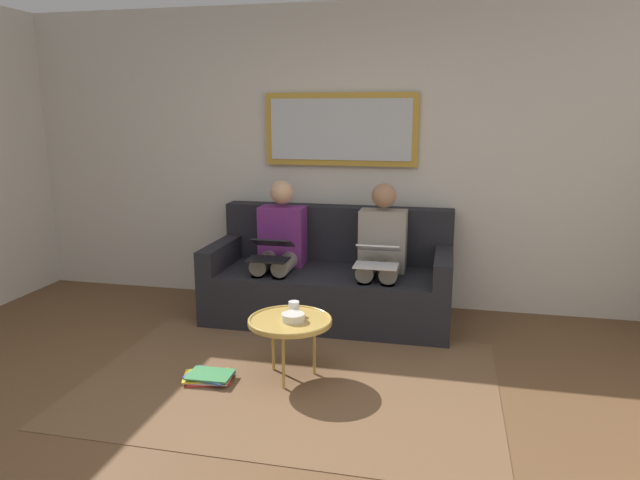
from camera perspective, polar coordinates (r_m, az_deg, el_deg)
name	(u,v)px	position (r m, az deg, el deg)	size (l,w,h in m)	color
ground_plane	(247,464)	(3.18, -7.22, -21.06)	(6.00, 5.20, 0.10)	brown
wall_rear	(342,158)	(5.18, 2.20, 8.08)	(6.00, 0.12, 2.60)	beige
area_rug	(291,381)	(3.85, -2.85, -13.64)	(2.60, 1.80, 0.01)	brown
couch	(331,280)	(4.89, 1.07, -3.97)	(1.99, 0.90, 0.90)	black
framed_mirror	(340,129)	(5.07, 2.03, 10.81)	(1.33, 0.05, 0.62)	#B7892D
coffee_table	(290,322)	(3.75, -2.97, -8.02)	(0.54, 0.54, 0.41)	tan
cup	(294,308)	(3.81, -2.58, -6.70)	(0.07, 0.07, 0.09)	silver
bowl	(293,317)	(3.71, -2.67, -7.61)	(0.15, 0.15, 0.05)	beige
person_left	(381,250)	(4.68, 6.04, -1.03)	(0.38, 0.58, 1.14)	gray
laptop_silver	(378,256)	(4.45, 5.68, -1.54)	(0.33, 0.35, 0.15)	silver
person_right	(279,245)	(4.85, -4.02, -0.52)	(0.38, 0.58, 1.14)	#66236B
laptop_black	(271,250)	(4.63, -4.86, -0.99)	(0.32, 0.35, 0.16)	black
magazine_stack	(209,376)	(3.91, -10.87, -13.04)	(0.36, 0.27, 0.05)	red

